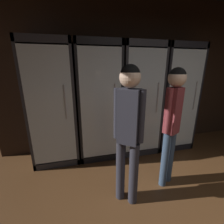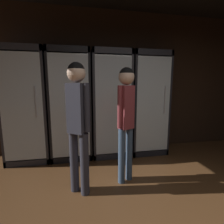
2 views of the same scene
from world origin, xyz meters
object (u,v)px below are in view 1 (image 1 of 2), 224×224
Objects in this scene: cooler_right at (172,99)px; shopper_near at (128,125)px; shopper_far at (173,115)px; cooler_center at (138,101)px; cooler_far_left at (53,105)px; cooler_left at (98,103)px.

cooler_right is 1.23× the size of shopper_near.
cooler_center is at bearing 92.03° from shopper_far.
cooler_far_left is 1.48m from cooler_center.
cooler_center is 1.29m from shopper_near.
shopper_near is at bearing -167.44° from shopper_far.
shopper_near is (-1.33, -1.15, 0.03)m from cooler_right.
cooler_far_left is at bearing 146.29° from shopper_far.
shopper_near is at bearing -139.26° from cooler_right.
cooler_far_left is at bearing 179.97° from cooler_center.
cooler_far_left is at bearing 179.93° from cooler_right.
cooler_right is 1.23m from shopper_far.
cooler_far_left is 2.22m from cooler_right.
cooler_right is at bearing -0.07° from cooler_far_left.
cooler_left is 1.00× the size of cooler_right.
shopper_far is (0.78, -1.01, 0.04)m from cooler_left.
cooler_left is 1.23× the size of shopper_near.
cooler_center is at bearing 0.03° from cooler_left.
cooler_far_left is at bearing 179.90° from cooler_left.
cooler_left is 1.48m from cooler_right.
cooler_left reaches higher than shopper_near.
cooler_right is (0.74, -0.00, -0.01)m from cooler_center.
cooler_center is at bearing -0.03° from cooler_far_left.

